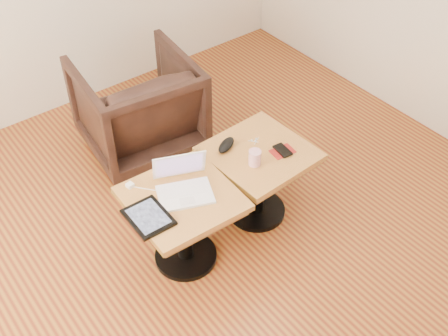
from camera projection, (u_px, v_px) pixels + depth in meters
room_shell at (218, 94)px, 2.57m from camera, size 4.52×4.52×2.71m
side_table_left at (183, 213)px, 3.30m from camera, size 0.63×0.63×0.55m
side_table_right at (259, 167)px, 3.60m from camera, size 0.63×0.63×0.55m
laptop at (183, 185)px, 3.22m from camera, size 0.39×0.38×0.22m
tablet at (148, 217)px, 3.08m from camera, size 0.22×0.27×0.02m
charging_adapter at (130, 185)px, 3.26m from camera, size 0.04×0.04×0.02m
glasses_case at (226, 145)px, 3.51m from camera, size 0.18×0.14×0.05m
striped_cup at (255, 158)px, 3.39m from camera, size 0.08×0.08×0.10m
earbuds_tangle at (255, 140)px, 3.58m from camera, size 0.07×0.05×0.01m
phone_on_sleeve at (283, 151)px, 3.50m from camera, size 0.15×0.13×0.02m
armchair at (138, 106)px, 4.16m from camera, size 0.89×0.91×0.75m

